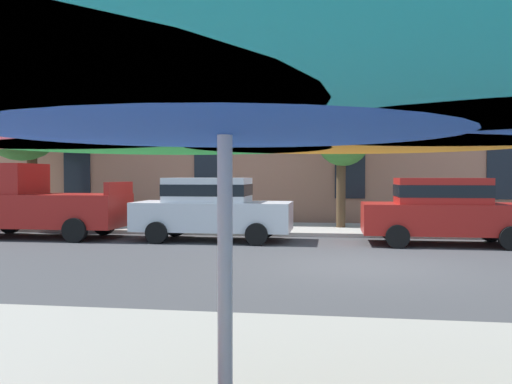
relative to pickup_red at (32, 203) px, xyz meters
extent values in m
plane|color=#424244|center=(9.46, -3.70, -1.03)|extent=(120.00, 120.00, 0.00)
cube|color=#B2ADA3|center=(9.46, 3.10, -0.97)|extent=(56.00, 3.60, 0.12)
cube|color=#A87056|center=(9.46, 11.30, 8.57)|extent=(37.44, 12.00, 19.20)
cube|color=#6B6056|center=(9.46, 5.26, 2.17)|extent=(36.69, 0.08, 0.36)
cube|color=#6B6056|center=(9.46, 5.26, 5.37)|extent=(36.69, 0.08, 0.36)
cube|color=#B21E19|center=(0.24, 0.00, -0.21)|extent=(5.10, 1.90, 0.96)
cube|color=#B21E19|center=(-0.86, 0.00, 0.72)|extent=(1.90, 1.75, 0.90)
cube|color=#B21E19|center=(2.71, 0.00, 0.45)|extent=(0.16, 1.75, 0.36)
cylinder|color=black|center=(1.82, 0.95, -0.69)|extent=(0.68, 0.22, 0.68)
cylinder|color=black|center=(1.82, -0.95, -0.69)|extent=(0.68, 0.22, 0.68)
cylinder|color=black|center=(-1.34, 0.95, -0.69)|extent=(0.68, 0.22, 0.68)
cube|color=silver|center=(5.50, 0.00, -0.33)|extent=(4.40, 1.76, 0.80)
cube|color=silver|center=(5.35, 0.00, 0.41)|extent=(2.30, 1.55, 0.68)
cube|color=black|center=(5.35, 0.00, 0.41)|extent=(2.32, 1.57, 0.32)
cylinder|color=black|center=(6.87, 0.88, -0.73)|extent=(0.60, 0.22, 0.60)
cylinder|color=black|center=(6.87, -0.88, -0.73)|extent=(0.60, 0.22, 0.60)
cylinder|color=black|center=(4.14, 0.88, -0.73)|extent=(0.60, 0.22, 0.60)
cylinder|color=black|center=(4.14, -0.88, -0.73)|extent=(0.60, 0.22, 0.60)
cube|color=#B21E19|center=(11.84, 0.00, -0.33)|extent=(4.40, 1.76, 0.80)
cube|color=#B21E19|center=(11.69, 0.00, 0.41)|extent=(2.30, 1.55, 0.68)
cube|color=black|center=(11.69, 0.00, 0.41)|extent=(2.32, 1.57, 0.32)
cylinder|color=black|center=(13.20, 0.88, -0.73)|extent=(0.60, 0.22, 0.60)
cylinder|color=black|center=(13.20, -0.88, -0.73)|extent=(0.60, 0.22, 0.60)
cylinder|color=black|center=(10.48, 0.88, -0.73)|extent=(0.60, 0.22, 0.60)
cylinder|color=black|center=(10.48, -0.88, -0.73)|extent=(0.60, 0.22, 0.60)
cylinder|color=#4C3823|center=(-1.88, 3.15, 0.38)|extent=(0.35, 0.35, 2.82)
sphere|color=#2D702D|center=(-1.75, 3.02, 3.31)|extent=(2.30, 2.30, 2.30)
sphere|color=#2D702D|center=(-1.98, 3.01, 2.85)|extent=(2.52, 2.52, 2.52)
sphere|color=#2D702D|center=(-2.06, 2.80, 2.86)|extent=(3.04, 3.04, 3.04)
cylinder|color=#4C3823|center=(9.11, 3.29, 0.12)|extent=(0.31, 0.31, 2.29)
sphere|color=#387F33|center=(9.18, 3.23, 2.02)|extent=(1.78, 1.78, 1.78)
sphere|color=#387F33|center=(9.14, 3.58, 2.07)|extent=(1.75, 1.75, 1.75)
sphere|color=#387F33|center=(8.95, 3.33, 1.94)|extent=(1.33, 1.33, 1.33)
cylinder|color=silver|center=(8.45, -12.70, 0.17)|extent=(0.06, 0.06, 2.39)
cone|color=orange|center=(9.00, -11.74, 1.17)|extent=(1.94, 1.94, 0.39)
cone|color=green|center=(7.89, -11.74, 1.17)|extent=(1.94, 1.94, 0.39)
cone|color=blue|center=(8.45, -12.70, 1.21)|extent=(1.85, 1.85, 0.47)
camera|label=1|loc=(8.87, -14.75, 0.81)|focal=37.56mm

